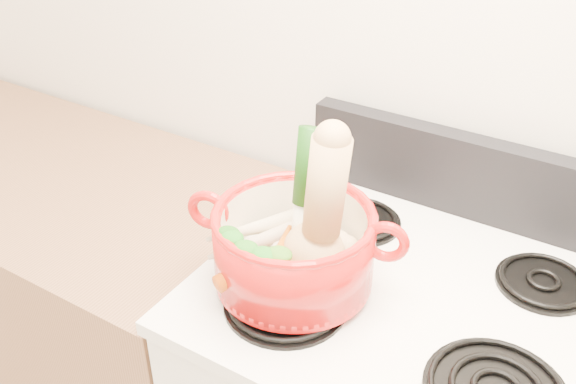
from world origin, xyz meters
The scene contains 22 objects.
wall_back centered at (0.00, 1.75, 1.30)m, with size 3.50×0.02×2.60m, color white.
cooktop centered at (0.00, 1.40, 0.93)m, with size 0.78×0.67×0.03m, color silver.
control_backsplash centered at (0.00, 1.70, 1.04)m, with size 0.76×0.05×0.18m, color black.
counter_left centered at (-1.07, 1.40, 0.45)m, with size 1.36×0.65×0.90m, color brown.
burner_front_left centered at (-0.19, 1.24, 0.96)m, with size 0.22×0.22×0.02m, color black.
burner_back_left centered at (-0.19, 1.54, 0.96)m, with size 0.17×0.17×0.02m, color black.
burner_back_right centered at (0.19, 1.54, 0.96)m, with size 0.17×0.17×0.02m, color black.
dutch_oven centered at (-0.21, 1.29, 1.04)m, with size 0.29×0.29×0.14m, color #B2110F.
pot_handle_left centered at (-0.36, 1.25, 1.09)m, with size 0.08×0.08×0.02m, color #B2110F.
pot_handle_right centered at (-0.05, 1.33, 1.09)m, with size 0.08×0.08×0.02m, color #B2110F.
squash centered at (-0.17, 1.30, 1.14)m, with size 0.12×0.12×0.28m, color tan, non-canonical shape.
leek centered at (-0.21, 1.34, 1.13)m, with size 0.04×0.04×0.26m, color white.
ginger centered at (-0.17, 1.36, 1.02)m, with size 0.09×0.07×0.05m, color tan.
parsnip_0 centered at (-0.25, 1.31, 1.02)m, with size 0.04×0.04×0.20m, color #F0E4C3.
parsnip_1 centered at (-0.28, 1.30, 1.03)m, with size 0.04×0.04×0.21m, color beige.
parsnip_2 centered at (-0.23, 1.36, 1.03)m, with size 0.04×0.04×0.17m, color beige.
parsnip_3 centered at (-0.31, 1.31, 1.04)m, with size 0.04×0.04×0.17m, color beige.
carrot_0 centered at (-0.23, 1.24, 1.02)m, with size 0.03×0.03×0.16m, color #C64509.
carrot_1 centered at (-0.25, 1.23, 1.02)m, with size 0.03×0.03×0.15m, color #CC540A.
carrot_2 centered at (-0.20, 1.27, 1.03)m, with size 0.03×0.03×0.18m, color #DB5F0A.
carrot_3 centered at (-0.22, 1.23, 1.03)m, with size 0.03×0.03×0.14m, color #BA4C09.
carrot_4 centered at (-0.21, 1.25, 1.04)m, with size 0.03×0.03×0.17m, color #CC630A.
Camera 1 is at (0.27, 0.51, 1.74)m, focal length 40.00 mm.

